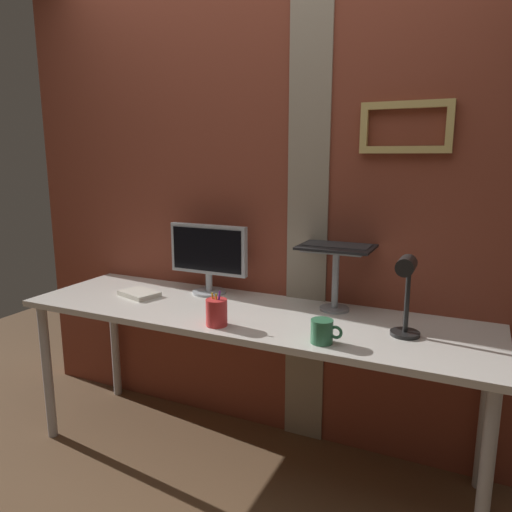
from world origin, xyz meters
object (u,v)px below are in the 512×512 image
laptop (341,236)px  pen_cup (216,312)px  desk_lamp (406,288)px  coffee_mug (322,331)px  monitor (208,254)px

laptop → pen_cup: (-0.41, -0.49, -0.29)m
desk_lamp → coffee_mug: bearing=-149.3°
monitor → laptop: 0.71m
monitor → desk_lamp: (1.04, -0.25, -0.00)m
desk_lamp → pen_cup: desk_lamp is taller
pen_cup → monitor: bearing=123.7°
pen_cup → coffee_mug: 0.48m
laptop → coffee_mug: (0.07, -0.49, -0.30)m
monitor → pen_cup: size_ratio=2.86×
laptop → coffee_mug: laptop is taller
monitor → coffee_mug: bearing=-29.0°
monitor → pen_cup: monitor is taller
monitor → coffee_mug: 0.89m
desk_lamp → pen_cup: (-0.76, -0.17, -0.16)m
monitor → coffee_mug: monitor is taller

